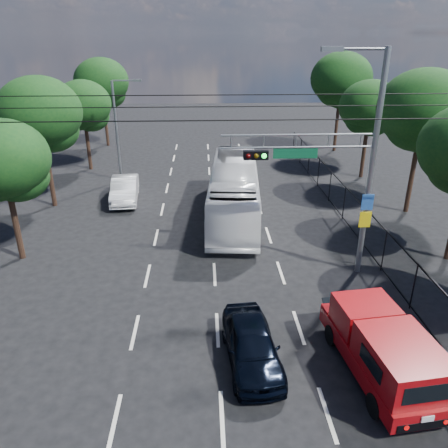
{
  "coord_description": "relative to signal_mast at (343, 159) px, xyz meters",
  "views": [
    {
      "loc": [
        -0.36,
        -9.04,
        9.94
      ],
      "look_at": [
        0.39,
        7.21,
        2.8
      ],
      "focal_mm": 35.0,
      "sensor_mm": 36.0,
      "label": 1
    }
  ],
  "objects": [
    {
      "name": "streetlight_left",
      "position": [
        -11.62,
        14.01,
        -1.3
      ],
      "size": [
        2.09,
        0.22,
        7.08
      ],
      "color": "slate",
      "rests_on": "ground"
    },
    {
      "name": "signal_mast",
      "position": [
        0.0,
        0.0,
        0.0
      ],
      "size": [
        6.43,
        0.39,
        9.5
      ],
      "color": "slate",
      "rests_on": "ground"
    },
    {
      "name": "red_pickup",
      "position": [
        -0.27,
        -6.51,
        -4.18
      ],
      "size": [
        2.53,
        5.51,
        1.99
      ],
      "color": "black",
      "rests_on": "ground"
    },
    {
      "name": "tree_left_c",
      "position": [
        -15.07,
        9.03,
        0.15
      ],
      "size": [
        4.8,
        4.8,
        7.8
      ],
      "color": "black",
      "rests_on": "ground"
    },
    {
      "name": "tree_left_e",
      "position": [
        -14.87,
        25.03,
        0.29
      ],
      "size": [
        4.92,
        4.92,
        7.99
      ],
      "color": "black",
      "rests_on": "ground"
    },
    {
      "name": "tree_left_b",
      "position": [
        -14.47,
        2.03,
        -0.66
      ],
      "size": [
        4.08,
        4.08,
        6.63
      ],
      "color": "black",
      "rests_on": "ground"
    },
    {
      "name": "white_van",
      "position": [
        -10.78,
        9.7,
        -4.49
      ],
      "size": [
        1.99,
        4.67,
        1.5
      ],
      "primitive_type": "imported",
      "rotation": [
        0.0,
        0.0,
        0.09
      ],
      "color": "silver",
      "rests_on": "ground"
    },
    {
      "name": "fence_right",
      "position": [
        2.32,
        4.18,
        -4.21
      ],
      "size": [
        0.06,
        34.03,
        2.0
      ],
      "color": "black",
      "rests_on": "ground"
    },
    {
      "name": "white_bus",
      "position": [
        -3.95,
        6.86,
        -3.68
      ],
      "size": [
        3.51,
        11.38,
        3.12
      ],
      "primitive_type": "imported",
      "rotation": [
        0.0,
        0.0,
        -0.08
      ],
      "color": "white",
      "rests_on": "ground"
    },
    {
      "name": "navy_hatchback",
      "position": [
        -4.23,
        -5.73,
        -4.55
      ],
      "size": [
        1.98,
        4.18,
        1.38
      ],
      "primitive_type": "imported",
      "rotation": [
        0.0,
        0.0,
        0.09
      ],
      "color": "black",
      "rests_on": "ground"
    },
    {
      "name": "tree_right_c",
      "position": [
        6.53,
        7.03,
        0.49
      ],
      "size": [
        5.1,
        5.1,
        8.29
      ],
      "color": "black",
      "rests_on": "ground"
    },
    {
      "name": "tree_left_d",
      "position": [
        -14.67,
        17.03,
        -0.52
      ],
      "size": [
        4.2,
        4.2,
        6.83
      ],
      "color": "black",
      "rests_on": "ground"
    },
    {
      "name": "tree_right_d",
      "position": [
        6.13,
        14.03,
        -0.39
      ],
      "size": [
        4.32,
        4.32,
        7.02
      ],
      "color": "black",
      "rests_on": "ground"
    },
    {
      "name": "ground",
      "position": [
        -5.28,
        -7.99,
        -5.24
      ],
      "size": [
        120.0,
        120.0,
        0.0
      ],
      "primitive_type": "plane",
      "color": "black",
      "rests_on": "ground"
    },
    {
      "name": "lane_markings",
      "position": [
        -5.28,
        6.01,
        -5.24
      ],
      "size": [
        6.12,
        38.0,
        0.01
      ],
      "color": "beige",
      "rests_on": "ground"
    },
    {
      "name": "tree_right_e",
      "position": [
        6.33,
        22.03,
        0.69
      ],
      "size": [
        5.28,
        5.28,
        8.58
      ],
      "color": "black",
      "rests_on": "ground"
    },
    {
      "name": "utility_wires",
      "position": [
        -5.28,
        0.84,
        1.99
      ],
      "size": [
        22.0,
        5.04,
        0.74
      ],
      "color": "black",
      "rests_on": "ground"
    }
  ]
}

